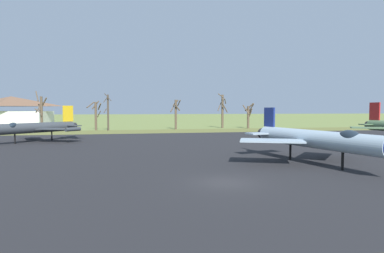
# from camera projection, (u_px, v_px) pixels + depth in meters

# --- Properties ---
(ground_plane) EXTENTS (600.00, 600.00, 0.00)m
(ground_plane) POSITION_uv_depth(u_px,v_px,m) (226.00, 183.00, 21.92)
(ground_plane) COLOR olive
(asphalt_apron) EXTENTS (109.16, 56.72, 0.05)m
(asphalt_apron) POSITION_uv_depth(u_px,v_px,m) (184.00, 151.00, 38.58)
(asphalt_apron) COLOR black
(asphalt_apron) RESTS_ON ground
(grass_verge_strip) EXTENTS (169.16, 12.00, 0.06)m
(grass_verge_strip) POSITION_uv_depth(u_px,v_px,m) (158.00, 131.00, 72.23)
(grass_verge_strip) COLOR brown
(grass_verge_strip) RESTS_ON ground
(jet_fighter_front_right) EXTENTS (13.43, 13.54, 5.59)m
(jet_fighter_front_right) POSITION_uv_depth(u_px,v_px,m) (33.00, 128.00, 48.45)
(jet_fighter_front_right) COLOR #33383D
(jet_fighter_front_right) RESTS_ON ground
(jet_fighter_rear_center) EXTENTS (12.95, 16.49, 5.19)m
(jet_fighter_rear_center) POSITION_uv_depth(u_px,v_px,m) (317.00, 139.00, 28.67)
(jet_fighter_rear_center) COLOR #8EA3B2
(jet_fighter_rear_center) RESTS_ON ground
(bare_tree_far_left) EXTENTS (2.86, 2.95, 9.29)m
(bare_tree_far_left) POSITION_uv_depth(u_px,v_px,m) (41.00, 111.00, 76.35)
(bare_tree_far_left) COLOR brown
(bare_tree_far_left) RESTS_ON ground
(bare_tree_left_of_center) EXTENTS (3.40, 2.69, 7.04)m
(bare_tree_left_of_center) POSITION_uv_depth(u_px,v_px,m) (96.00, 114.00, 75.52)
(bare_tree_left_of_center) COLOR brown
(bare_tree_left_of_center) RESTS_ON ground
(bare_tree_center) EXTENTS (1.93, 1.95, 8.60)m
(bare_tree_center) POSITION_uv_depth(u_px,v_px,m) (108.00, 112.00, 74.57)
(bare_tree_center) COLOR #42382D
(bare_tree_center) RESTS_ON ground
(bare_tree_right_of_center) EXTENTS (2.61, 2.52, 7.36)m
(bare_tree_right_of_center) POSITION_uv_depth(u_px,v_px,m) (176.00, 113.00, 79.05)
(bare_tree_right_of_center) COLOR brown
(bare_tree_right_of_center) RESTS_ON ground
(bare_tree_far_right) EXTENTS (2.78, 2.79, 9.16)m
(bare_tree_far_right) POSITION_uv_depth(u_px,v_px,m) (223.00, 110.00, 85.09)
(bare_tree_far_right) COLOR brown
(bare_tree_far_right) RESTS_ON ground
(bare_tree_backdrop_extra) EXTENTS (3.25, 3.25, 6.65)m
(bare_tree_backdrop_extra) POSITION_uv_depth(u_px,v_px,m) (249.00, 115.00, 83.79)
(bare_tree_backdrop_extra) COLOR brown
(bare_tree_backdrop_extra) RESTS_ON ground
(visitor_building) EXTENTS (22.84, 15.21, 8.78)m
(visitor_building) POSITION_uv_depth(u_px,v_px,m) (12.00, 111.00, 95.54)
(visitor_building) COLOR silver
(visitor_building) RESTS_ON ground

